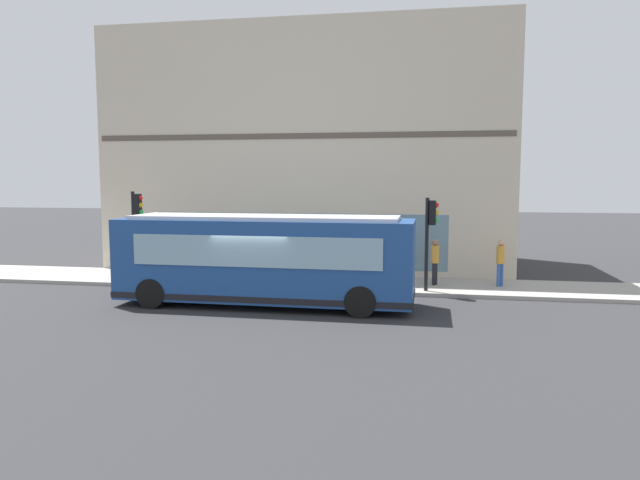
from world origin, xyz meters
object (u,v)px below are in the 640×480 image
at_px(traffic_light_down_block, 136,219).
at_px(pedestrian_by_light_pole, 173,251).
at_px(fire_hydrant, 261,274).
at_px(pedestrian_near_hydrant, 435,259).
at_px(newspaper_vending_box, 144,263).
at_px(pedestrian_walking_along_curb, 500,259).
at_px(city_bus_nearside, 264,260).
at_px(pedestrian_near_building_entrance, 270,254).
at_px(traffic_light_near_corner, 431,226).

height_order(traffic_light_down_block, pedestrian_by_light_pole, traffic_light_down_block).
relative_size(fire_hydrant, pedestrian_by_light_pole, 0.44).
distance_m(pedestrian_near_hydrant, newspaper_vending_box, 12.64).
bearing_deg(pedestrian_by_light_pole, pedestrian_walking_along_curb, -93.60).
bearing_deg(city_bus_nearside, pedestrian_near_hydrant, -54.44).
bearing_deg(pedestrian_near_hydrant, newspaper_vending_box, 87.01).
bearing_deg(newspaper_vending_box, traffic_light_down_block, -159.08).
height_order(pedestrian_near_building_entrance, newspaper_vending_box, pedestrian_near_building_entrance).
relative_size(pedestrian_near_building_entrance, pedestrian_walking_along_curb, 0.91).
xyz_separation_m(pedestrian_near_hydrant, pedestrian_walking_along_curb, (0.13, -2.49, 0.02)).
height_order(city_bus_nearside, pedestrian_walking_along_curb, city_bus_nearside).
height_order(fire_hydrant, pedestrian_walking_along_curb, pedestrian_walking_along_curb).
xyz_separation_m(traffic_light_near_corner, traffic_light_down_block, (-0.01, 11.63, 0.13)).
distance_m(pedestrian_near_hydrant, pedestrian_near_building_entrance, 6.92).
bearing_deg(pedestrian_by_light_pole, fire_hydrant, -112.05).
bearing_deg(traffic_light_down_block, traffic_light_near_corner, -89.97).
bearing_deg(fire_hydrant, pedestrian_walking_along_curb, -83.97).
bearing_deg(pedestrian_walking_along_curb, city_bus_nearside, 117.25).
height_order(city_bus_nearside, traffic_light_down_block, traffic_light_down_block).
height_order(traffic_light_down_block, newspaper_vending_box, traffic_light_down_block).
bearing_deg(traffic_light_down_block, pedestrian_near_building_entrance, -66.73).
distance_m(city_bus_nearside, pedestrian_near_hydrant, 7.10).
distance_m(traffic_light_near_corner, pedestrian_by_light_pole, 11.51).
bearing_deg(newspaper_vending_box, pedestrian_near_hydrant, -92.99).
relative_size(pedestrian_by_light_pole, pedestrian_walking_along_curb, 0.92).
bearing_deg(pedestrian_near_building_entrance, traffic_light_near_corner, -107.75).
relative_size(pedestrian_walking_along_curb, newspaper_vending_box, 2.02).
height_order(city_bus_nearside, newspaper_vending_box, city_bus_nearside).
distance_m(traffic_light_near_corner, pedestrian_walking_along_curb, 3.36).
bearing_deg(pedestrian_walking_along_curb, traffic_light_near_corner, 118.22).
bearing_deg(newspaper_vending_box, traffic_light_near_corner, -99.08).
bearing_deg(newspaper_vending_box, pedestrian_near_building_entrance, -88.47).
bearing_deg(city_bus_nearside, pedestrian_by_light_pole, 47.66).
bearing_deg(pedestrian_near_building_entrance, pedestrian_by_light_pole, 87.56).
relative_size(traffic_light_near_corner, pedestrian_near_building_entrance, 2.09).
bearing_deg(fire_hydrant, pedestrian_near_building_entrance, 2.22).
bearing_deg(traffic_light_near_corner, pedestrian_near_hydrant, -9.20).
bearing_deg(pedestrian_by_light_pole, newspaper_vending_box, 105.87).
relative_size(city_bus_nearside, pedestrian_walking_along_curb, 5.53).
relative_size(city_bus_nearside, pedestrian_near_hydrant, 5.62).
bearing_deg(pedestrian_walking_along_curb, traffic_light_down_block, 95.81).
bearing_deg(fire_hydrant, city_bus_nearside, -162.30).
distance_m(pedestrian_near_building_entrance, pedestrian_walking_along_curb, 9.39).
distance_m(city_bus_nearside, fire_hydrant, 3.59).
bearing_deg(pedestrian_near_building_entrance, traffic_light_down_block, 113.27).
height_order(traffic_light_down_block, pedestrian_near_building_entrance, traffic_light_down_block).
height_order(pedestrian_walking_along_curb, newspaper_vending_box, pedestrian_walking_along_curb).
height_order(pedestrian_near_hydrant, pedestrian_near_building_entrance, pedestrian_near_hydrant).
distance_m(traffic_light_near_corner, fire_hydrant, 6.92).
distance_m(city_bus_nearside, traffic_light_near_corner, 6.30).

